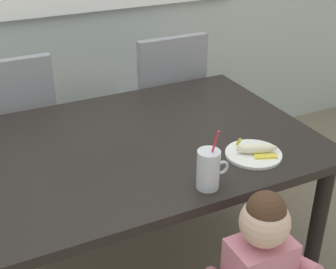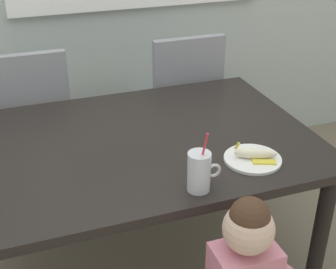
{
  "view_description": "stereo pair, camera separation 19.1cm",
  "coord_description": "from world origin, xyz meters",
  "px_view_note": "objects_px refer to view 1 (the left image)",
  "views": [
    {
      "loc": [
        -0.65,
        -1.62,
        1.69
      ],
      "look_at": [
        0.09,
        -0.11,
        0.78
      ],
      "focal_mm": 49.59,
      "sensor_mm": 36.0,
      "label": 1
    },
    {
      "loc": [
        -0.47,
        -1.7,
        1.69
      ],
      "look_at": [
        0.09,
        -0.11,
        0.78
      ],
      "focal_mm": 49.59,
      "sensor_mm": 36.0,
      "label": 2
    }
  ],
  "objects_px": {
    "dining_table": "(139,157)",
    "peeled_banana": "(257,149)",
    "dining_chair_right": "(164,99)",
    "snack_plate": "(253,154)",
    "dining_chair_left": "(15,128)",
    "milk_cup": "(208,171)",
    "toddler_standing": "(259,268)"
  },
  "relations": [
    {
      "from": "dining_chair_right",
      "to": "peeled_banana",
      "type": "distance_m",
      "value": 1.07
    },
    {
      "from": "dining_chair_left",
      "to": "peeled_banana",
      "type": "xyz_separation_m",
      "value": [
        0.8,
        -1.06,
        0.21
      ]
    },
    {
      "from": "snack_plate",
      "to": "peeled_banana",
      "type": "relative_size",
      "value": 1.32
    },
    {
      "from": "dining_table",
      "to": "milk_cup",
      "type": "bearing_deg",
      "value": -77.97
    },
    {
      "from": "dining_chair_left",
      "to": "toddler_standing",
      "type": "relative_size",
      "value": 1.15
    },
    {
      "from": "dining_table",
      "to": "dining_chair_right",
      "type": "xyz_separation_m",
      "value": [
        0.47,
        0.72,
        -0.1
      ]
    },
    {
      "from": "snack_plate",
      "to": "peeled_banana",
      "type": "bearing_deg",
      "value": -30.97
    },
    {
      "from": "peeled_banana",
      "to": "dining_chair_left",
      "type": "bearing_deg",
      "value": 127.11
    },
    {
      "from": "snack_plate",
      "to": "peeled_banana",
      "type": "distance_m",
      "value": 0.03
    },
    {
      "from": "dining_chair_right",
      "to": "milk_cup",
      "type": "relative_size",
      "value": 3.87
    },
    {
      "from": "toddler_standing",
      "to": "snack_plate",
      "type": "distance_m",
      "value": 0.48
    },
    {
      "from": "milk_cup",
      "to": "peeled_banana",
      "type": "relative_size",
      "value": 1.43
    },
    {
      "from": "dining_table",
      "to": "dining_chair_right",
      "type": "distance_m",
      "value": 0.87
    },
    {
      "from": "dining_chair_right",
      "to": "toddler_standing",
      "type": "height_order",
      "value": "dining_chair_right"
    },
    {
      "from": "dining_table",
      "to": "peeled_banana",
      "type": "relative_size",
      "value": 8.6
    },
    {
      "from": "dining_table",
      "to": "toddler_standing",
      "type": "xyz_separation_m",
      "value": [
        0.16,
        -0.69,
        -0.12
      ]
    },
    {
      "from": "dining_chair_left",
      "to": "dining_table",
      "type": "bearing_deg",
      "value": 119.66
    },
    {
      "from": "toddler_standing",
      "to": "milk_cup",
      "type": "bearing_deg",
      "value": 104.1
    },
    {
      "from": "milk_cup",
      "to": "toddler_standing",
      "type": "bearing_deg",
      "value": -75.9
    },
    {
      "from": "dining_chair_right",
      "to": "snack_plate",
      "type": "height_order",
      "value": "dining_chair_right"
    },
    {
      "from": "toddler_standing",
      "to": "dining_table",
      "type": "bearing_deg",
      "value": 102.81
    },
    {
      "from": "milk_cup",
      "to": "snack_plate",
      "type": "distance_m",
      "value": 0.31
    },
    {
      "from": "snack_plate",
      "to": "peeled_banana",
      "type": "xyz_separation_m",
      "value": [
        0.01,
        -0.01,
        0.03
      ]
    },
    {
      "from": "dining_chair_right",
      "to": "toddler_standing",
      "type": "relative_size",
      "value": 1.15
    },
    {
      "from": "dining_chair_right",
      "to": "peeled_banana",
      "type": "height_order",
      "value": "dining_chair_right"
    },
    {
      "from": "dining_table",
      "to": "milk_cup",
      "type": "xyz_separation_m",
      "value": [
        0.09,
        -0.43,
        0.15
      ]
    },
    {
      "from": "snack_plate",
      "to": "dining_table",
      "type": "bearing_deg",
      "value": 139.51
    },
    {
      "from": "dining_chair_left",
      "to": "dining_chair_right",
      "type": "xyz_separation_m",
      "value": [
        0.89,
        -0.01,
        0.0
      ]
    },
    {
      "from": "snack_plate",
      "to": "dining_chair_right",
      "type": "bearing_deg",
      "value": 84.77
    },
    {
      "from": "dining_chair_left",
      "to": "peeled_banana",
      "type": "bearing_deg",
      "value": 127.11
    },
    {
      "from": "milk_cup",
      "to": "peeled_banana",
      "type": "height_order",
      "value": "milk_cup"
    },
    {
      "from": "toddler_standing",
      "to": "peeled_banana",
      "type": "distance_m",
      "value": 0.49
    }
  ]
}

